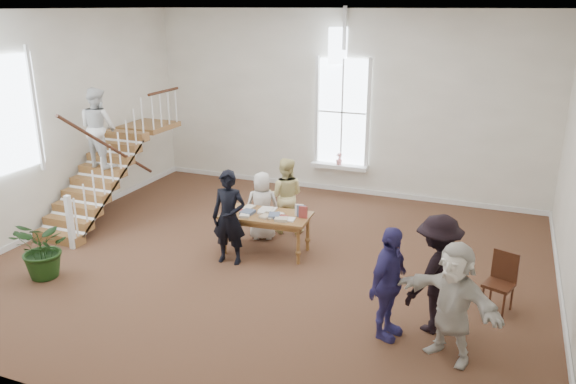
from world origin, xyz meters
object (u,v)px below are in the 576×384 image
at_px(library_table, 265,218).
at_px(elderly_woman, 262,206).
at_px(person_yellow, 285,196).
at_px(woman_cluster_a, 388,283).
at_px(floor_plant, 44,249).
at_px(police_officer, 229,218).
at_px(woman_cluster_c, 453,302).
at_px(woman_cluster_b, 437,274).
at_px(side_chair, 501,278).

relative_size(library_table, elderly_woman, 1.23).
height_order(library_table, person_yellow, person_yellow).
distance_m(person_yellow, woman_cluster_a, 4.22).
bearing_deg(floor_plant, woman_cluster_a, 3.66).
height_order(police_officer, elderly_woman, police_officer).
xyz_separation_m(person_yellow, woman_cluster_c, (3.73, -3.33, 0.04)).
bearing_deg(person_yellow, library_table, 79.93).
xyz_separation_m(elderly_woman, person_yellow, (0.30, 0.50, 0.10)).
relative_size(police_officer, woman_cluster_b, 0.99).
relative_size(woman_cluster_a, woman_cluster_c, 1.00).
height_order(floor_plant, side_chair, floor_plant).
distance_m(woman_cluster_a, woman_cluster_c, 0.92).
height_order(person_yellow, woman_cluster_a, woman_cluster_a).
relative_size(elderly_woman, woman_cluster_b, 0.79).
bearing_deg(elderly_woman, police_officer, 64.51).
xyz_separation_m(woman_cluster_b, woman_cluster_c, (0.30, -0.65, -0.05)).
xyz_separation_m(library_table, floor_plant, (-3.15, -2.40, -0.15)).
bearing_deg(police_officer, elderly_woman, 80.47).
xyz_separation_m(library_table, woman_cluster_c, (3.69, -2.22, 0.14)).
distance_m(library_table, woman_cluster_c, 4.31).
bearing_deg(side_chair, woman_cluster_a, -116.60).
xyz_separation_m(woman_cluster_b, floor_plant, (-6.54, -0.83, -0.34)).
bearing_deg(woman_cluster_b, police_officer, -73.17).
xyz_separation_m(library_table, side_chair, (4.28, -0.59, -0.18)).
xyz_separation_m(police_officer, elderly_woman, (0.10, 1.25, -0.18)).
relative_size(person_yellow, floor_plant, 1.46).
distance_m(elderly_woman, woman_cluster_a, 4.09).
bearing_deg(floor_plant, woman_cluster_c, 1.51).
bearing_deg(side_chair, floor_plant, -146.70).
bearing_deg(woman_cluster_a, woman_cluster_c, -87.64).
relative_size(floor_plant, side_chair, 1.16).
xyz_separation_m(floor_plant, side_chair, (7.43, 1.81, -0.03)).
bearing_deg(police_officer, side_chair, -4.35).
relative_size(police_officer, woman_cluster_c, 1.05).
bearing_deg(woman_cluster_a, elderly_woman, 64.90).
distance_m(elderly_woman, woman_cluster_c, 4.92).
height_order(library_table, elderly_woman, elderly_woman).
distance_m(police_officer, elderly_woman, 1.27).
relative_size(police_officer, person_yellow, 1.10).
height_order(woman_cluster_b, floor_plant, woman_cluster_b).
bearing_deg(person_yellow, woman_cluster_a, 120.09).
bearing_deg(woman_cluster_a, police_officer, 81.82).
bearing_deg(library_table, floor_plant, -146.70).
height_order(library_table, woman_cluster_a, woman_cluster_a).
bearing_deg(library_table, woman_cluster_a, -39.87).
bearing_deg(woman_cluster_b, woman_cluster_a, -22.72).
bearing_deg(library_table, police_officer, -128.34).
height_order(woman_cluster_a, woman_cluster_c, same).
bearing_deg(elderly_woman, floor_plant, 26.04).
distance_m(police_officer, woman_cluster_c, 4.42).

